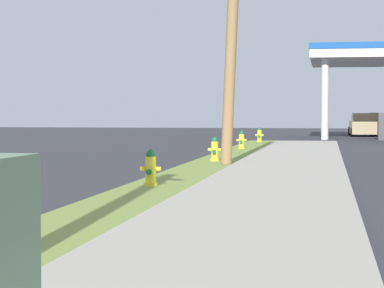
{
  "coord_description": "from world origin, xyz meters",
  "views": [
    {
      "loc": [
        4.11,
        -2.1,
        1.61
      ],
      "look_at": [
        1.12,
        15.33,
        0.9
      ],
      "focal_mm": 73.89,
      "sensor_mm": 36.0,
      "label": 1
    }
  ],
  "objects_px": {
    "fire_hydrant_third": "(215,150)",
    "fire_hydrant_fifth": "(259,136)",
    "fire_hydrant_fourth": "(241,141)",
    "car_tan_by_near_pump": "(364,126)",
    "fire_hydrant_second": "(151,170)"
  },
  "relations": [
    {
      "from": "fire_hydrant_third",
      "to": "fire_hydrant_fifth",
      "type": "xyz_separation_m",
      "value": [
        0.02,
        15.98,
        0.0
      ]
    },
    {
      "from": "fire_hydrant_fourth",
      "to": "fire_hydrant_fifth",
      "type": "bearing_deg",
      "value": 89.28
    },
    {
      "from": "fire_hydrant_third",
      "to": "car_tan_by_near_pump",
      "type": "distance_m",
      "value": 31.74
    },
    {
      "from": "fire_hydrant_fourth",
      "to": "fire_hydrant_fifth",
      "type": "distance_m",
      "value": 7.61
    },
    {
      "from": "fire_hydrant_fifth",
      "to": "fire_hydrant_second",
      "type": "bearing_deg",
      "value": -90.3
    },
    {
      "from": "fire_hydrant_fifth",
      "to": "fire_hydrant_third",
      "type": "bearing_deg",
      "value": -90.07
    },
    {
      "from": "fire_hydrant_fifth",
      "to": "car_tan_by_near_pump",
      "type": "bearing_deg",
      "value": 68.91
    },
    {
      "from": "fire_hydrant_third",
      "to": "fire_hydrant_fourth",
      "type": "distance_m",
      "value": 8.37
    },
    {
      "from": "fire_hydrant_second",
      "to": "fire_hydrant_third",
      "type": "relative_size",
      "value": 1.0
    },
    {
      "from": "fire_hydrant_third",
      "to": "car_tan_by_near_pump",
      "type": "xyz_separation_m",
      "value": [
        5.88,
        31.19,
        0.28
      ]
    },
    {
      "from": "car_tan_by_near_pump",
      "to": "fire_hydrant_third",
      "type": "bearing_deg",
      "value": -100.68
    },
    {
      "from": "fire_hydrant_fourth",
      "to": "fire_hydrant_fifth",
      "type": "relative_size",
      "value": 1.0
    },
    {
      "from": "fire_hydrant_second",
      "to": "fire_hydrant_third",
      "type": "xyz_separation_m",
      "value": [
        0.11,
        8.44,
        0.0
      ]
    },
    {
      "from": "fire_hydrant_fourth",
      "to": "fire_hydrant_second",
      "type": "bearing_deg",
      "value": -90.11
    },
    {
      "from": "fire_hydrant_second",
      "to": "fire_hydrant_third",
      "type": "distance_m",
      "value": 8.44
    }
  ]
}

